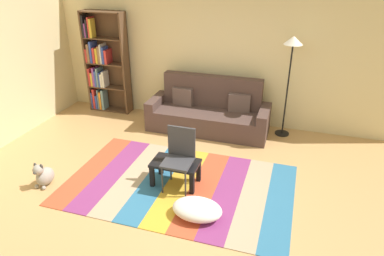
% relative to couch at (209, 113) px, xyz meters
% --- Properties ---
extents(ground_plane, '(14.00, 14.00, 0.00)m').
position_rel_couch_xyz_m(ground_plane, '(0.09, -2.02, -0.34)').
color(ground_plane, tan).
extents(back_wall, '(6.80, 0.10, 2.70)m').
position_rel_couch_xyz_m(back_wall, '(0.09, 0.53, 1.01)').
color(back_wall, beige).
rests_on(back_wall, ground_plane).
extents(left_wall, '(0.10, 5.50, 2.70)m').
position_rel_couch_xyz_m(left_wall, '(-3.31, -1.27, 1.01)').
color(left_wall, beige).
rests_on(left_wall, ground_plane).
extents(rug, '(3.25, 2.03, 0.01)m').
position_rel_couch_xyz_m(rug, '(0.07, -1.94, -0.33)').
color(rug, '#C64C2D').
rests_on(rug, ground_plane).
extents(couch, '(2.26, 0.80, 1.00)m').
position_rel_couch_xyz_m(couch, '(0.00, 0.00, 0.00)').
color(couch, '#4C3833').
rests_on(couch, ground_plane).
extents(bookshelf, '(0.90, 0.28, 2.07)m').
position_rel_couch_xyz_m(bookshelf, '(-2.37, 0.28, 0.65)').
color(bookshelf, brown).
rests_on(bookshelf, ground_plane).
extents(coffee_table, '(0.68, 0.41, 0.36)m').
position_rel_couch_xyz_m(coffee_table, '(0.02, -1.92, -0.04)').
color(coffee_table, black).
rests_on(coffee_table, rug).
extents(pouf, '(0.64, 0.46, 0.22)m').
position_rel_couch_xyz_m(pouf, '(0.53, -2.53, -0.22)').
color(pouf, white).
rests_on(pouf, rug).
extents(dog, '(0.22, 0.35, 0.40)m').
position_rel_couch_xyz_m(dog, '(-1.79, -2.52, -0.18)').
color(dog, '#9E998E').
rests_on(dog, ground_plane).
extents(standing_lamp, '(0.32, 0.32, 1.82)m').
position_rel_couch_xyz_m(standing_lamp, '(1.38, 0.20, 1.19)').
color(standing_lamp, black).
rests_on(standing_lamp, ground_plane).
extents(tv_remote, '(0.12, 0.15, 0.02)m').
position_rel_couch_xyz_m(tv_remote, '(-0.05, -1.98, 0.04)').
color(tv_remote, black).
rests_on(tv_remote, coffee_table).
extents(folding_chair, '(0.40, 0.40, 0.90)m').
position_rel_couch_xyz_m(folding_chair, '(0.09, -1.94, 0.20)').
color(folding_chair, '#38383D').
rests_on(folding_chair, ground_plane).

